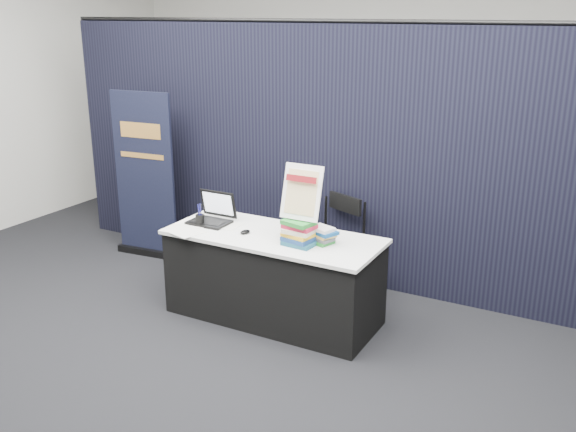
# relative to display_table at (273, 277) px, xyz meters

# --- Properties ---
(floor) EXTENTS (8.00, 8.00, 0.00)m
(floor) POSITION_rel_display_table_xyz_m (0.00, -0.55, -0.38)
(floor) COLOR black
(floor) RESTS_ON ground
(wall_back) EXTENTS (8.00, 0.02, 3.50)m
(wall_back) POSITION_rel_display_table_xyz_m (0.00, 3.45, 1.37)
(wall_back) COLOR beige
(wall_back) RESTS_ON floor
(drape_partition) EXTENTS (6.00, 0.08, 2.40)m
(drape_partition) POSITION_rel_display_table_xyz_m (0.00, 1.05, 0.82)
(drape_partition) COLOR black
(drape_partition) RESTS_ON floor
(display_table) EXTENTS (1.80, 0.75, 0.75)m
(display_table) POSITION_rel_display_table_xyz_m (0.00, 0.00, 0.00)
(display_table) COLOR black
(display_table) RESTS_ON floor
(laptop) EXTENTS (0.35, 0.28, 0.26)m
(laptop) POSITION_rel_display_table_xyz_m (-0.63, 0.03, 0.44)
(laptop) COLOR black
(laptop) RESTS_ON display_table
(mouse) EXTENTS (0.08, 0.11, 0.03)m
(mouse) POSITION_rel_display_table_xyz_m (-0.22, -0.09, 0.39)
(mouse) COLOR black
(mouse) RESTS_ON display_table
(brochure_left) EXTENTS (0.30, 0.22, 0.00)m
(brochure_left) POSITION_rel_display_table_xyz_m (-0.75, -0.07, 0.38)
(brochure_left) COLOR white
(brochure_left) RESTS_ON display_table
(brochure_mid) EXTENTS (0.39, 0.32, 0.00)m
(brochure_mid) POSITION_rel_display_table_xyz_m (-0.71, -0.28, 0.38)
(brochure_mid) COLOR silver
(brochure_mid) RESTS_ON display_table
(brochure_right) EXTENTS (0.30, 0.22, 0.00)m
(brochure_right) POSITION_rel_display_table_xyz_m (-0.50, 0.02, 0.38)
(brochure_right) COLOR silver
(brochure_right) RESTS_ON display_table
(pen_cup) EXTENTS (0.10, 0.10, 0.10)m
(pen_cup) POSITION_rel_display_table_xyz_m (-0.67, -0.10, 0.42)
(pen_cup) COLOR black
(pen_cup) RESTS_ON display_table
(book_stack_tall) EXTENTS (0.27, 0.22, 0.20)m
(book_stack_tall) POSITION_rel_display_table_xyz_m (0.29, -0.09, 0.47)
(book_stack_tall) COLOR navy
(book_stack_tall) RESTS_ON display_table
(book_stack_short) EXTENTS (0.22, 0.20, 0.13)m
(book_stack_short) POSITION_rel_display_table_xyz_m (0.44, 0.03, 0.44)
(book_stack_short) COLOR #207829
(book_stack_short) RESTS_ON display_table
(info_sign) EXTENTS (0.33, 0.16, 0.45)m
(info_sign) POSITION_rel_display_table_xyz_m (0.29, -0.06, 0.79)
(info_sign) COLOR black
(info_sign) RESTS_ON book_stack_tall
(pullup_banner) EXTENTS (0.74, 0.17, 1.74)m
(pullup_banner) POSITION_rel_display_table_xyz_m (-1.91, 0.64, 0.40)
(pullup_banner) COLOR black
(pullup_banner) RESTS_ON floor
(stacking_chair) EXTENTS (0.53, 0.54, 0.90)m
(stacking_chair) POSITION_rel_display_table_xyz_m (0.26, 0.72, 0.13)
(stacking_chair) COLOR black
(stacking_chair) RESTS_ON floor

